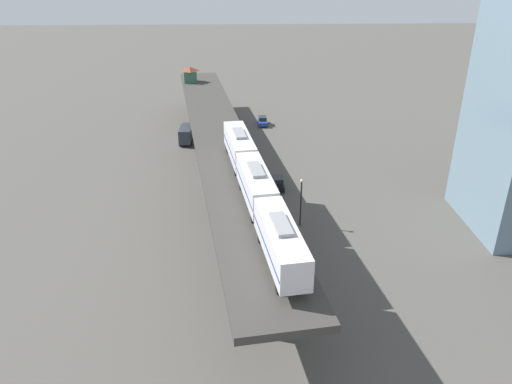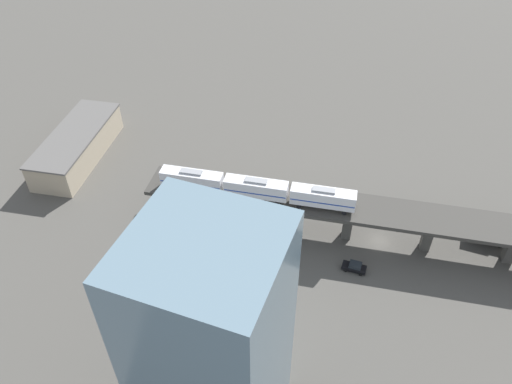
% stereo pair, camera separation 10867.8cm
% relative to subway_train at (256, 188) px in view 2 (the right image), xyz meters
% --- Properties ---
extents(ground_plane, '(400.00, 400.00, 0.00)m').
position_rel_subway_train_xyz_m(ground_plane, '(4.87, -23.92, -10.48)').
color(ground_plane, '#4C4944').
extents(elevated_viaduct, '(21.48, 92.26, 7.94)m').
position_rel_subway_train_xyz_m(elevated_viaduct, '(4.90, -24.10, -3.67)').
color(elevated_viaduct, '#393733').
rests_on(elevated_viaduct, ground).
extents(subway_train, '(8.10, 37.22, 4.45)m').
position_rel_subway_train_xyz_m(subway_train, '(0.00, 0.00, 0.00)').
color(subway_train, silver).
rests_on(subway_train, elevated_viaduct).
extents(street_car_silver, '(2.29, 4.56, 1.89)m').
position_rel_subway_train_xyz_m(street_car_silver, '(-3.58, -5.29, -9.55)').
color(street_car_silver, '#B7BABF').
rests_on(street_car_silver, ground).
extents(street_car_black, '(2.00, 4.42, 1.89)m').
position_rel_subway_train_xyz_m(street_car_black, '(-4.20, -20.82, -9.55)').
color(street_car_black, black).
rests_on(street_car_black, ground).
extents(delivery_truck, '(2.52, 7.25, 3.20)m').
position_rel_subway_train_xyz_m(delivery_truck, '(12.31, -43.30, -8.72)').
color(delivery_truck, '#333338').
rests_on(delivery_truck, ground).
extents(street_lamp, '(0.44, 0.44, 6.94)m').
position_rel_subway_train_xyz_m(street_lamp, '(-6.40, -8.85, -6.38)').
color(street_lamp, black).
rests_on(street_lamp, ground).
extents(warehouse_building, '(29.81, 14.57, 6.80)m').
position_rel_subway_train_xyz_m(warehouse_building, '(7.57, 47.16, -7.08)').
color(warehouse_building, tan).
rests_on(warehouse_building, ground).
extents(office_tower, '(16.00, 16.00, 36.00)m').
position_rel_subway_train_xyz_m(office_tower, '(-37.55, -8.30, 7.52)').
color(office_tower, slate).
rests_on(office_tower, ground).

